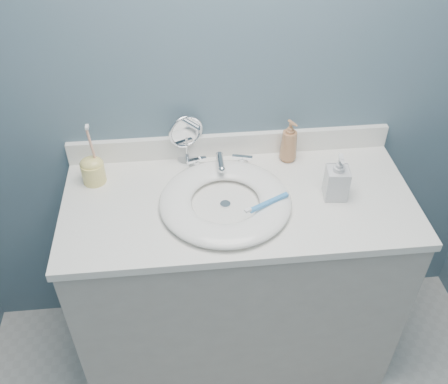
{
  "coord_description": "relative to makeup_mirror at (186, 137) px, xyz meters",
  "views": [
    {
      "loc": [
        -0.18,
        -0.31,
        2.02
      ],
      "look_at": [
        -0.05,
        0.94,
        0.94
      ],
      "focal_mm": 40.0,
      "sensor_mm": 36.0,
      "label": 1
    }
  ],
  "objects": [
    {
      "name": "drain",
      "position": [
        0.12,
        -0.27,
        -0.1
      ],
      "size": [
        0.04,
        0.04,
        0.01
      ],
      "primitive_type": "cylinder",
      "color": "silver",
      "rests_on": "countertop"
    },
    {
      "name": "soap_bottle_amber",
      "position": [
        0.38,
        -0.03,
        -0.02
      ],
      "size": [
        0.09,
        0.09,
        0.17
      ],
      "primitive_type": "imported",
      "rotation": [
        0.0,
        0.0,
        0.49
      ],
      "color": "#AA744D",
      "rests_on": "countertop"
    },
    {
      "name": "vanity_cabinet",
      "position": [
        0.17,
        -0.24,
        -0.56
      ],
      "size": [
        1.2,
        0.55,
        0.85
      ],
      "primitive_type": "cube",
      "color": "#B4AEA4",
      "rests_on": "ground"
    },
    {
      "name": "toothbrush_lying",
      "position": [
        0.25,
        -0.32,
        -0.06
      ],
      "size": [
        0.16,
        0.09,
        0.02
      ],
      "rotation": [
        0.0,
        0.0,
        0.47
      ],
      "color": "#3A8AD0",
      "rests_on": "basin"
    },
    {
      "name": "soap_bottle_clear",
      "position": [
        0.5,
        -0.26,
        -0.02
      ],
      "size": [
        0.09,
        0.09,
        0.17
      ],
      "primitive_type": "imported",
      "rotation": [
        0.0,
        0.0,
        -0.12
      ],
      "color": "silver",
      "rests_on": "countertop"
    },
    {
      "name": "countertop",
      "position": [
        0.17,
        -0.24,
        -0.12
      ],
      "size": [
        1.22,
        0.57,
        0.03
      ],
      "primitive_type": "cube",
      "color": "white",
      "rests_on": "vanity_cabinet"
    },
    {
      "name": "basin",
      "position": [
        0.12,
        -0.27,
        -0.09
      ],
      "size": [
        0.45,
        0.45,
        0.04
      ],
      "primitive_type": null,
      "color": "white",
      "rests_on": "countertop"
    },
    {
      "name": "back_wall",
      "position": [
        0.17,
        0.04,
        0.21
      ],
      "size": [
        2.2,
        0.02,
        2.4
      ],
      "primitive_type": "cube",
      "color": "slate",
      "rests_on": "ground"
    },
    {
      "name": "makeup_mirror",
      "position": [
        0.0,
        0.0,
        0.0
      ],
      "size": [
        0.13,
        0.08,
        0.2
      ],
      "rotation": [
        0.0,
        0.0,
        0.34
      ],
      "color": "silver",
      "rests_on": "countertop"
    },
    {
      "name": "faucet",
      "position": [
        0.12,
        -0.07,
        -0.08
      ],
      "size": [
        0.25,
        0.13,
        0.07
      ],
      "color": "silver",
      "rests_on": "countertop"
    },
    {
      "name": "backsplash",
      "position": [
        0.17,
        0.02,
        -0.06
      ],
      "size": [
        1.22,
        0.02,
        0.09
      ],
      "primitive_type": "cube",
      "color": "white",
      "rests_on": "countertop"
    },
    {
      "name": "toothbrush_holder",
      "position": [
        -0.34,
        -0.09,
        -0.05
      ],
      "size": [
        0.08,
        0.08,
        0.24
      ],
      "rotation": [
        0.0,
        0.0,
        -0.41
      ],
      "color": "#E8D674",
      "rests_on": "countertop"
    }
  ]
}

